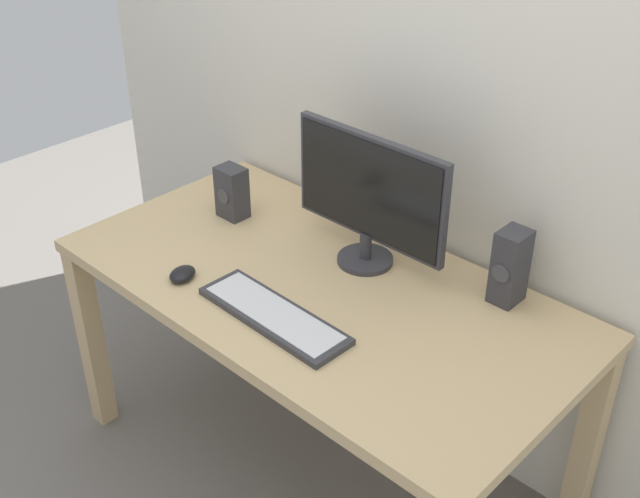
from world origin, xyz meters
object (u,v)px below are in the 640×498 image
(desk, at_px, (319,311))
(monitor, at_px, (369,195))
(mouse, at_px, (182,274))
(speaker_left, at_px, (232,192))
(keyboard_primary, at_px, (274,315))
(speaker_right, at_px, (510,267))

(desk, xyz_separation_m, monitor, (0.02, 0.19, 0.32))
(desk, bearing_deg, mouse, -140.41)
(monitor, bearing_deg, mouse, -126.28)
(mouse, bearing_deg, speaker_left, 99.89)
(monitor, distance_m, keyboard_primary, 0.45)
(speaker_right, bearing_deg, mouse, -143.09)
(mouse, height_order, speaker_right, speaker_right)
(monitor, bearing_deg, desk, -95.98)
(monitor, xyz_separation_m, speaker_left, (-0.50, -0.10, -0.13))
(desk, relative_size, speaker_right, 7.02)
(desk, xyz_separation_m, mouse, (-0.30, -0.25, 0.11))
(monitor, relative_size, speaker_left, 3.03)
(keyboard_primary, bearing_deg, speaker_right, 51.19)
(desk, bearing_deg, monitor, 84.02)
(monitor, height_order, keyboard_primary, monitor)
(desk, distance_m, mouse, 0.41)
(keyboard_primary, relative_size, speaker_left, 2.70)
(mouse, bearing_deg, keyboard_primary, -8.41)
(keyboard_primary, relative_size, mouse, 5.26)
(keyboard_primary, relative_size, speaker_right, 2.15)
(speaker_right, bearing_deg, keyboard_primary, -128.81)
(mouse, distance_m, speaker_left, 0.39)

